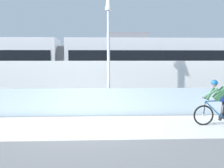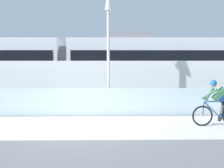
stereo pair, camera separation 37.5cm
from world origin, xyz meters
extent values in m
plane|color=slate|center=(0.00, 0.00, 0.00)|extent=(200.00, 200.00, 0.00)
cube|color=silver|center=(0.00, 0.00, 0.01)|extent=(32.00, 3.20, 0.01)
cube|color=silver|center=(0.00, 1.85, 0.56)|extent=(32.00, 0.05, 1.12)
cube|color=white|center=(0.00, 3.65, 1.11)|extent=(32.00, 0.36, 2.22)
cube|color=#595654|center=(0.00, 6.13, 0.00)|extent=(32.00, 0.08, 0.01)
cube|color=#595654|center=(0.00, 7.57, 0.00)|extent=(32.00, 0.08, 0.01)
cube|color=#232326|center=(-3.75, 6.85, 0.36)|extent=(1.40, 1.88, 0.20)
cylinder|color=black|center=(-3.75, 6.13, 0.30)|extent=(0.60, 0.10, 0.60)
cylinder|color=black|center=(-3.75, 7.57, 0.30)|extent=(0.60, 0.10, 0.60)
cube|color=silver|center=(4.23, 6.85, 1.90)|extent=(11.00, 2.50, 3.10)
cube|color=black|center=(4.23, 6.85, 2.25)|extent=(10.56, 2.54, 1.04)
cube|color=#14724C|center=(4.23, 6.85, 0.53)|extent=(10.78, 2.53, 0.28)
cube|color=slate|center=(2.25, 6.85, 3.63)|extent=(2.40, 1.10, 0.36)
cube|color=#232326|center=(0.71, 6.85, 0.36)|extent=(1.40, 1.88, 0.20)
cylinder|color=black|center=(0.71, 6.13, 0.30)|extent=(0.60, 0.10, 0.60)
cylinder|color=black|center=(0.71, 7.57, 0.30)|extent=(0.60, 0.10, 0.60)
cube|color=#232326|center=(7.75, 6.85, 0.36)|extent=(1.40, 1.88, 0.20)
cylinder|color=black|center=(7.75, 7.57, 0.30)|extent=(0.60, 0.10, 0.60)
cylinder|color=#59595B|center=(-1.52, 6.85, 1.90)|extent=(0.60, 2.30, 2.30)
torus|color=black|center=(4.21, 0.00, 0.36)|extent=(0.72, 0.06, 0.72)
cylinder|color=#99999E|center=(4.21, 0.00, 0.36)|extent=(0.07, 0.10, 0.07)
cylinder|color=#144C8C|center=(4.55, 0.00, 0.57)|extent=(0.60, 0.04, 0.58)
cylinder|color=#144C8C|center=(4.93, 0.00, 0.59)|extent=(0.22, 0.04, 0.59)
cylinder|color=#144C8C|center=(4.64, 0.00, 0.86)|extent=(0.76, 0.04, 0.07)
cylinder|color=black|center=(4.24, 0.00, 0.60)|extent=(0.08, 0.03, 0.49)
cylinder|color=black|center=(4.26, 0.00, 0.95)|extent=(0.03, 0.58, 0.03)
cylinder|color=#262628|center=(4.84, 0.00, 0.30)|extent=(0.18, 0.02, 0.18)
cube|color=#33663F|center=(4.80, 0.00, 1.11)|extent=(0.50, 0.28, 0.51)
cube|color=navy|center=(4.89, 0.00, 1.02)|extent=(0.38, 0.30, 0.38)
sphere|color=#997051|center=(4.56, 0.00, 1.46)|extent=(0.20, 0.20, 0.20)
sphere|color=#195999|center=(4.56, 0.00, 1.49)|extent=(0.23, 0.23, 0.23)
cylinder|color=#33663F|center=(4.44, 0.00, 1.12)|extent=(0.44, 0.41, 0.41)
cylinder|color=#33663F|center=(4.44, 0.00, 1.12)|extent=(0.44, 0.41, 0.41)
cylinder|color=black|center=(4.91, 0.00, 0.55)|extent=(0.29, 0.33, 0.80)
cylinder|color=black|center=(4.91, 0.00, 0.69)|extent=(0.29, 0.33, 0.54)
cylinder|color=gray|center=(0.97, 2.15, 0.10)|extent=(0.24, 0.24, 0.20)
cylinder|color=silver|center=(0.97, 2.15, 2.20)|extent=(0.12, 0.12, 4.20)
camera|label=1|loc=(0.55, -9.34, 2.36)|focal=44.39mm
camera|label=2|loc=(0.93, -9.36, 2.36)|focal=44.39mm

